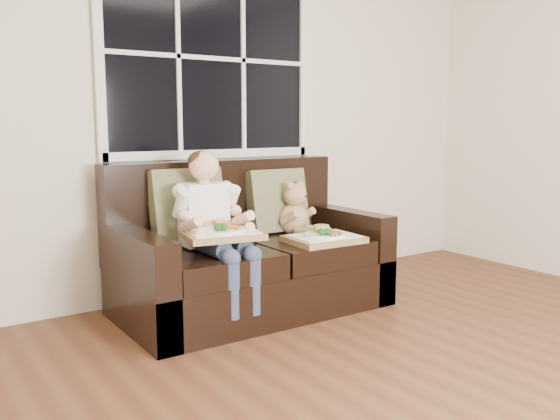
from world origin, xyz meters
TOP-DOWN VIEW (x-y plane):
  - window_back at (-0.22, 2.48)m, footprint 1.62×0.04m
  - loveseat at (-0.22, 2.02)m, footprint 1.70×0.92m
  - pillow_left at (-0.56, 2.17)m, footprint 0.48×0.23m
  - pillow_right at (0.12, 2.17)m, footprint 0.44×0.21m
  - child at (-0.53, 1.90)m, footprint 0.40×0.60m
  - teddy_bear at (0.19, 2.05)m, footprint 0.26×0.31m
  - tray_left at (-0.55, 1.74)m, footprint 0.50×0.41m
  - tray_right at (0.16, 1.68)m, footprint 0.48×0.37m

SIDE VIEW (x-z plane):
  - loveseat at x=-0.22m, z-range -0.17..0.79m
  - tray_right at x=0.16m, z-range 0.43..0.53m
  - tray_left at x=-0.55m, z-range 0.53..0.63m
  - teddy_bear at x=0.19m, z-range 0.41..0.79m
  - child at x=-0.53m, z-range 0.20..1.11m
  - pillow_right at x=0.12m, z-range 0.44..0.89m
  - pillow_left at x=-0.56m, z-range 0.44..0.93m
  - window_back at x=-0.22m, z-range 0.96..2.33m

